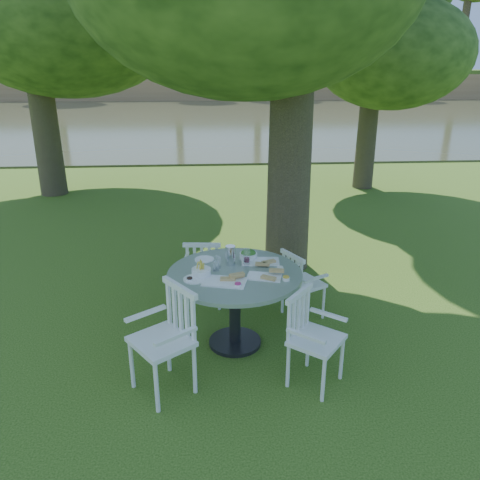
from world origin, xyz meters
name	(u,v)px	position (x,y,z in m)	size (l,w,h in m)	color
ground	(241,310)	(0.00, 0.00, 0.00)	(140.00, 140.00, 0.00)	#22410D
table	(235,287)	(-0.12, -0.72, 0.67)	(1.38, 1.38, 0.84)	black
chair_ne	(298,280)	(0.65, -0.21, 0.49)	(0.54, 0.55, 0.83)	white
chair_nw	(203,268)	(-0.45, 0.15, 0.51)	(0.48, 0.45, 0.88)	white
chair_sw	(170,331)	(-0.74, -1.38, 0.59)	(0.68, 0.68, 1.00)	white
chair_se	(308,331)	(0.52, -1.38, 0.53)	(0.62, 0.62, 0.90)	white
tableware	(231,266)	(-0.15, -0.63, 0.88)	(1.05, 0.87, 0.21)	white
river	(212,118)	(0.00, 23.00, 0.00)	(100.00, 28.00, 0.12)	#363921
far_bank	(210,14)	(0.28, 41.12, 7.25)	(100.00, 18.00, 15.20)	olive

